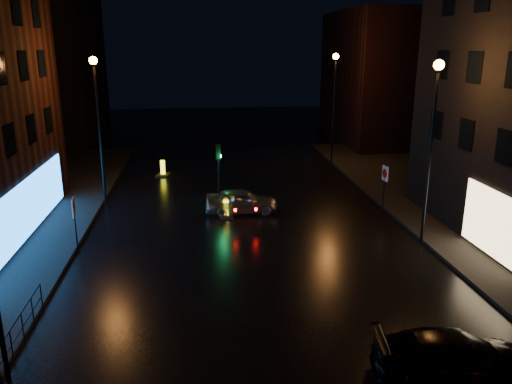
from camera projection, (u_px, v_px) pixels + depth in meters
ground at (275, 325)px, 16.62m from camera, size 120.00×120.00×0.00m
building_far_left at (47, 67)px, 46.15m from camera, size 8.00×16.00×14.00m
building_far_right at (380, 77)px, 47.08m from camera, size 8.00×14.00×12.00m
street_lamp_lfar at (98, 109)px, 27.49m from camera, size 0.44×0.44×8.37m
street_lamp_rnear at (433, 126)px, 21.64m from camera, size 0.44×0.44×8.37m
street_lamp_rfar at (334, 93)px, 36.87m from camera, size 0.44×0.44×8.37m
traffic_signal at (219, 193)px, 29.67m from camera, size 1.40×2.40×3.45m
guard_railing at (10, 338)px, 14.55m from camera, size 0.05×6.04×1.00m
silver_hatchback at (241, 201)px, 27.53m from camera, size 4.00×1.72×1.35m
dark_sedan at (457, 358)px, 13.76m from camera, size 4.83×2.49×1.34m
bollard_near at (226, 213)px, 27.06m from camera, size 0.72×1.07×0.94m
bollard_far at (163, 172)px, 35.55m from camera, size 1.06×1.39×1.10m
road_sign_left at (74, 212)px, 21.97m from camera, size 0.12×0.61×2.52m
road_sign_right at (385, 177)px, 27.67m from camera, size 0.14×0.62×2.54m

